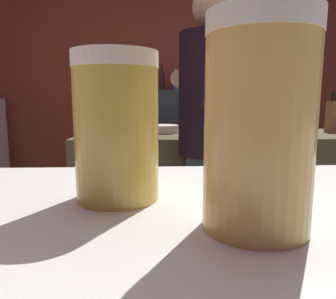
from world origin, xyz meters
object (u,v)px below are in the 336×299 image
at_px(bottle_soy, 162,80).
at_px(bottle_vinegar, 176,83).
at_px(knife_block, 336,116).
at_px(bottle_hot_sauce, 190,82).
at_px(bartender, 213,136).
at_px(pint_glass_near, 259,125).
at_px(pint_glass_far, 117,127).
at_px(chefs_knife, 247,134).
at_px(mixing_bowl, 164,129).
at_px(bottle_olive_oil, 224,80).

bearing_deg(bottle_soy, bottle_vinegar, -18.23).
bearing_deg(knife_block, bottle_hot_sauce, 130.84).
height_order(bartender, pint_glass_near, bartender).
relative_size(knife_block, bottle_vinegar, 1.42).
relative_size(pint_glass_near, pint_glass_far, 1.11).
distance_m(bartender, pint_glass_near, 1.33).
xyz_separation_m(chefs_knife, bottle_hot_sauce, (-0.23, 1.15, 0.37)).
xyz_separation_m(bottle_vinegar, bottle_soy, (-0.14, 0.05, 0.02)).
distance_m(mixing_bowl, bottle_hot_sauce, 1.15).
relative_size(bottle_vinegar, bottle_olive_oil, 0.78).
distance_m(pint_glass_near, bottle_olive_oil, 3.02).
distance_m(bottle_hot_sauce, bottle_soy, 0.30).
bearing_deg(bottle_hot_sauce, bartender, -91.97).
distance_m(knife_block, bottle_vinegar, 1.50).
bearing_deg(mixing_bowl, bottle_soy, 89.42).
xyz_separation_m(mixing_bowl, bottle_olive_oil, (0.62, 1.15, 0.37)).
height_order(pint_glass_far, bottle_vinegar, bottle_vinegar).
relative_size(pint_glass_far, bottle_vinegar, 0.70).
relative_size(bottle_olive_oil, bottle_soy, 1.00).
xyz_separation_m(knife_block, pint_glass_near, (-1.12, -1.86, 0.09)).
distance_m(knife_block, bottle_soy, 1.63).
bearing_deg(chefs_knife, mixing_bowl, 153.58).
xyz_separation_m(knife_block, bottle_vinegar, (-0.99, 1.09, 0.27)).
relative_size(mixing_bowl, bottle_olive_oil, 0.73).
distance_m(knife_block, mixing_bowl, 1.15).
relative_size(mixing_bowl, bottle_soy, 0.72).
distance_m(mixing_bowl, chefs_knife, 0.52).
bearing_deg(bartender, bottle_vinegar, 8.80).
distance_m(bartender, mixing_bowl, 0.55).
bearing_deg(bartender, pint_glass_far, 171.71).
bearing_deg(pint_glass_far, bottle_vinegar, 85.22).
distance_m(bartender, chefs_knife, 0.49).
bearing_deg(bottle_vinegar, bottle_soy, 161.77).
bearing_deg(pint_glass_far, bottle_olive_oil, 76.15).
distance_m(pint_glass_far, bottle_hot_sauce, 2.82).
bearing_deg(bottle_vinegar, bartender, -87.37).
relative_size(pint_glass_far, bottle_olive_oil, 0.54).
relative_size(mixing_bowl, chefs_knife, 0.77).
relative_size(bartender, bottle_olive_oil, 6.51).
bearing_deg(chefs_knife, bottle_soy, 95.16).
bearing_deg(bottle_soy, pint_glass_near, -89.82).
bearing_deg(chefs_knife, bottle_olive_oil, 69.05).
bearing_deg(bottle_hot_sauce, bottle_olive_oil, 14.85).
height_order(bottle_vinegar, bottle_soy, bottle_soy).
xyz_separation_m(chefs_knife, pint_glass_far, (-0.60, -1.63, 0.18)).
bearing_deg(bottle_soy, knife_block, -45.15).
xyz_separation_m(mixing_bowl, bottle_vinegar, (0.15, 1.15, 0.35)).
height_order(pint_glass_far, bottle_soy, bottle_soy).
bearing_deg(bartender, pint_glass_near, 177.20).
distance_m(pint_glass_near, bottle_hot_sauce, 2.88).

